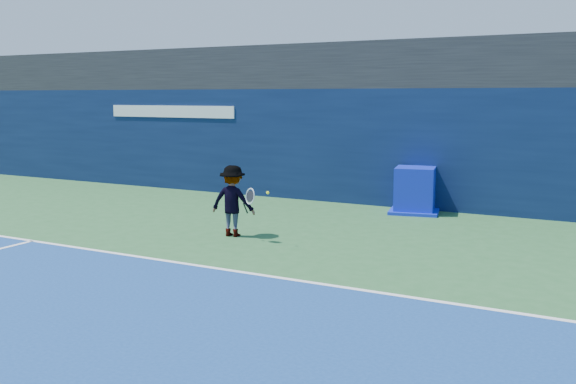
# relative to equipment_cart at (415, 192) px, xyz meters

# --- Properties ---
(ground) EXTENTS (80.00, 80.00, 0.00)m
(ground) POSITION_rel_equipment_cart_xyz_m (-0.70, -9.55, -0.51)
(ground) COLOR #295C2E
(ground) RESTS_ON ground
(baseline) EXTENTS (24.00, 0.10, 0.01)m
(baseline) POSITION_rel_equipment_cart_xyz_m (-0.70, -6.55, -0.50)
(baseline) COLOR white
(baseline) RESTS_ON ground
(stadium_band) EXTENTS (36.00, 3.00, 1.20)m
(stadium_band) POSITION_rel_equipment_cart_xyz_m (-0.70, 1.95, 3.09)
(stadium_band) COLOR black
(stadium_band) RESTS_ON back_wall_assembly
(back_wall_assembly) EXTENTS (36.00, 1.03, 3.00)m
(back_wall_assembly) POSITION_rel_equipment_cart_xyz_m (-0.70, 0.95, 0.99)
(back_wall_assembly) COLOR #0A1839
(back_wall_assembly) RESTS_ON ground
(equipment_cart) EXTENTS (1.36, 1.36, 1.11)m
(equipment_cart) POSITION_rel_equipment_cart_xyz_m (0.00, 0.00, 0.00)
(equipment_cart) COLOR #0C1BB1
(equipment_cart) RESTS_ON ground
(tennis_player) EXTENTS (1.22, 0.70, 1.44)m
(tennis_player) POSITION_rel_equipment_cart_xyz_m (-2.49, -4.29, 0.21)
(tennis_player) COLOR white
(tennis_player) RESTS_ON ground
(tennis_ball) EXTENTS (0.06, 0.06, 0.06)m
(tennis_ball) POSITION_rel_equipment_cart_xyz_m (-1.43, -4.72, 0.51)
(tennis_ball) COLOR yellow
(tennis_ball) RESTS_ON ground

